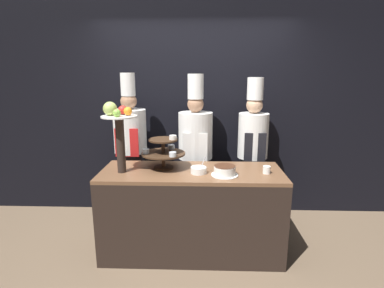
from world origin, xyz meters
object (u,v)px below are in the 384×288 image
object	(u,v)px
cup_white	(267,170)
serving_bowl_near	(199,170)
chef_center_left	(195,147)
fruit_pedestal	(118,125)
cake_round	(225,171)
chef_center_right	(253,147)
tiered_stand	(164,151)
chef_left	(131,145)

from	to	relation	value
cup_white	serving_bowl_near	xyz separation A→B (m)	(-0.66, -0.02, -0.00)
chef_center_left	fruit_pedestal	bearing A→B (deg)	-135.39
cake_round	chef_center_right	distance (m)	0.87
tiered_stand	cup_white	distance (m)	1.03
chef_left	chef_center_left	xyz separation A→B (m)	(0.78, -0.00, -0.02)
serving_bowl_near	chef_center_left	bearing A→B (deg)	93.75
tiered_stand	cake_round	world-z (taller)	tiered_stand
cake_round	chef_center_left	world-z (taller)	chef_center_left
serving_bowl_near	chef_center_right	distance (m)	0.97
cup_white	chef_center_left	distance (m)	1.00
cake_round	serving_bowl_near	size ratio (longest dim) A/B	1.55
tiered_stand	serving_bowl_near	bearing A→B (deg)	-22.32
tiered_stand	fruit_pedestal	bearing A→B (deg)	-162.38
fruit_pedestal	cup_white	size ratio (longest dim) A/B	9.30
cake_round	chef_left	bearing A→B (deg)	144.18
fruit_pedestal	serving_bowl_near	xyz separation A→B (m)	(0.77, -0.02, -0.43)
fruit_pedestal	cake_round	bearing A→B (deg)	-3.89
tiered_stand	fruit_pedestal	xyz separation A→B (m)	(-0.41, -0.13, 0.28)
fruit_pedestal	cup_white	world-z (taller)	fruit_pedestal
cake_round	chef_left	size ratio (longest dim) A/B	0.14
fruit_pedestal	chef_center_left	xyz separation A→B (m)	(0.72, 0.71, -0.38)
chef_center_right	serving_bowl_near	bearing A→B (deg)	-131.22
chef_left	chef_center_right	distance (m)	1.47
chef_center_right	cake_round	bearing A→B (deg)	-116.43
fruit_pedestal	cake_round	xyz separation A→B (m)	(1.01, -0.07, -0.42)
chef_left	cup_white	bearing A→B (deg)	-25.44
cake_round	cup_white	xyz separation A→B (m)	(0.41, 0.07, -0.01)
serving_bowl_near	chef_left	size ratio (longest dim) A/B	0.09
chef_left	chef_center_right	world-z (taller)	chef_left
cake_round	chef_center_left	size ratio (longest dim) A/B	0.14
tiered_stand	cup_white	xyz separation A→B (m)	(1.01, -0.13, -0.14)
serving_bowl_near	chef_center_left	xyz separation A→B (m)	(-0.05, 0.73, 0.05)
tiered_stand	cup_white	size ratio (longest dim) A/B	6.00
cake_round	chef_center_left	xyz separation A→B (m)	(-0.30, 0.78, 0.04)
chef_left	chef_center_left	distance (m)	0.78
serving_bowl_near	chef_center_left	distance (m)	0.73
serving_bowl_near	chef_center_right	world-z (taller)	chef_center_right
tiered_stand	chef_center_right	xyz separation A→B (m)	(0.99, 0.58, -0.09)
cup_white	chef_center_left	xyz separation A→B (m)	(-0.71, 0.71, 0.05)
cup_white	serving_bowl_near	size ratio (longest dim) A/B	0.45
chef_center_right	fruit_pedestal	bearing A→B (deg)	-153.15
chef_left	chef_center_right	size ratio (longest dim) A/B	1.03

